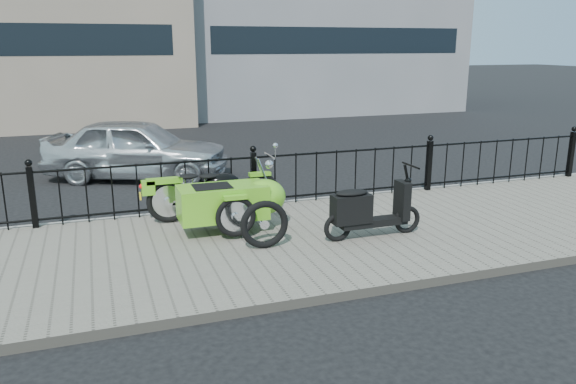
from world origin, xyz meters
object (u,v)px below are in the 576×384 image
object	(u,v)px
motorcycle_sidecar	(232,198)
scooter	(367,211)
sedan_car	(137,149)
spare_tire	(264,224)

from	to	relation	value
motorcycle_sidecar	scooter	xyz separation A→B (m)	(1.74, -1.08, -0.07)
motorcycle_sidecar	scooter	distance (m)	2.04
scooter	sedan_car	xyz separation A→B (m)	(-2.78, 5.46, 0.14)
scooter	spare_tire	bearing A→B (deg)	177.07
sedan_car	motorcycle_sidecar	bearing A→B (deg)	-143.96
scooter	spare_tire	world-z (taller)	scooter
motorcycle_sidecar	spare_tire	distance (m)	1.03
motorcycle_sidecar	sedan_car	bearing A→B (deg)	103.35
spare_tire	sedan_car	bearing A→B (deg)	103.06
motorcycle_sidecar	spare_tire	world-z (taller)	motorcycle_sidecar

